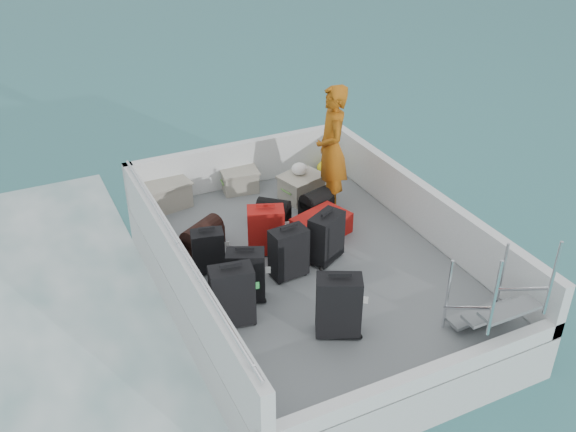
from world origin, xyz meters
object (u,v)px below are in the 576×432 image
object	(u,v)px
suitcase_8	(321,226)
crate_1	(240,182)
suitcase_1	(246,276)
crate_2	(299,186)
suitcase_2	(208,252)
suitcase_7	(326,238)
suitcase_0	(232,296)
crate_3	(302,188)
suitcase_4	(289,253)
crate_0	(167,196)
passenger	(332,150)
suitcase_3	(339,306)
suitcase_5	(266,231)

from	to	relation	value
suitcase_8	crate_1	size ratio (longest dim) A/B	1.45
suitcase_1	crate_2	size ratio (longest dim) A/B	1.17
suitcase_2	suitcase_7	world-z (taller)	suitcase_7
suitcase_0	crate_3	world-z (taller)	suitcase_0
crate_2	crate_1	bearing A→B (deg)	143.86
suitcase_4	crate_0	xyz separation A→B (m)	(-0.85, 2.36, -0.14)
suitcase_1	passenger	world-z (taller)	passenger
suitcase_1	crate_1	xyz separation A→B (m)	(0.96, 2.56, -0.17)
crate_3	passenger	size ratio (longest dim) A/B	0.31
suitcase_8	crate_0	size ratio (longest dim) A/B	1.22
suitcase_1	crate_3	size ratio (longest dim) A/B	1.14
suitcase_0	suitcase_2	world-z (taller)	suitcase_0
suitcase_0	crate_0	bearing A→B (deg)	98.04
suitcase_0	suitcase_2	xyz separation A→B (m)	(0.10, 1.08, -0.08)
suitcase_7	passenger	bearing A→B (deg)	30.37
suitcase_2	suitcase_1	bearing A→B (deg)	-61.58
crate_1	crate_2	world-z (taller)	crate_2
suitcase_0	suitcase_7	size ratio (longest dim) A/B	1.11
suitcase_7	crate_3	world-z (taller)	suitcase_7
crate_3	suitcase_8	bearing A→B (deg)	-102.93
suitcase_4	crate_0	world-z (taller)	suitcase_4
suitcase_4	suitcase_7	bearing A→B (deg)	5.65
suitcase_7	suitcase_0	bearing A→B (deg)	174.60
suitcase_0	suitcase_8	xyz separation A→B (m)	(1.78, 1.22, -0.22)
suitcase_2	suitcase_3	world-z (taller)	suitcase_3
suitcase_0	suitcase_3	size ratio (longest dim) A/B	1.00
suitcase_2	suitcase_7	distance (m)	1.50
suitcase_2	crate_0	bearing A→B (deg)	102.66
suitcase_3	suitcase_2	bearing A→B (deg)	143.16
suitcase_3	crate_3	distance (m)	3.12
suitcase_5	crate_0	world-z (taller)	suitcase_5
suitcase_1	passenger	distance (m)	2.54
suitcase_0	crate_0	size ratio (longest dim) A/B	1.19
suitcase_0	suitcase_3	distance (m)	1.18
suitcase_4	suitcase_8	size ratio (longest dim) A/B	0.88
crate_0	crate_3	bearing A→B (deg)	-18.43
suitcase_1	suitcase_4	size ratio (longest dim) A/B	0.99
suitcase_1	crate_2	bearing A→B (deg)	74.68
suitcase_7	suitcase_8	size ratio (longest dim) A/B	0.88
suitcase_4	crate_3	bearing A→B (deg)	53.60
suitcase_5	suitcase_7	size ratio (longest dim) A/B	0.98
suitcase_4	suitcase_8	bearing A→B (deg)	34.42
suitcase_7	crate_0	distance (m)	2.67
suitcase_8	suitcase_7	bearing A→B (deg)	139.28
suitcase_4	suitcase_5	size ratio (longest dim) A/B	1.02
crate_1	suitcase_1	bearing A→B (deg)	-110.51
suitcase_0	suitcase_5	size ratio (longest dim) A/B	1.13
suitcase_5	passenger	bearing A→B (deg)	48.02
suitcase_5	suitcase_7	world-z (taller)	suitcase_7
suitcase_4	suitcase_1	bearing A→B (deg)	-167.38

